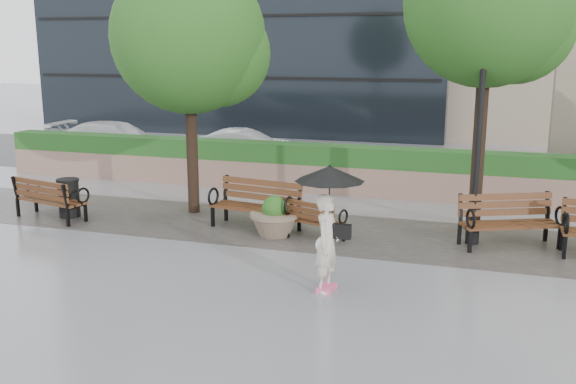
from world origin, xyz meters
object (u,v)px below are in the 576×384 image
(bench_3, at_px, (509,232))
(planter_left, at_px, (275,220))
(bench_0, at_px, (51,207))
(bench_2, at_px, (309,226))
(lamppost, at_px, (477,164))
(pedestrian, at_px, (328,216))
(bench_1, at_px, (256,215))
(trash_bin, at_px, (69,199))
(car_right, at_px, (245,147))
(car_left, at_px, (117,141))

(bench_3, bearing_deg, planter_left, 163.62)
(bench_0, relative_size, bench_2, 1.16)
(bench_0, distance_m, lamppost, 9.91)
(bench_0, xyz_separation_m, pedestrian, (7.48, -2.48, 1.01))
(bench_3, height_order, pedestrian, pedestrian)
(bench_1, xyz_separation_m, planter_left, (0.58, -0.37, 0.03))
(trash_bin, relative_size, pedestrian, 0.42)
(bench_1, height_order, pedestrian, pedestrian)
(bench_1, height_order, planter_left, bench_1)
(planter_left, bearing_deg, bench_2, 5.54)
(bench_3, height_order, planter_left, bench_3)
(bench_0, bearing_deg, car_right, -88.95)
(bench_0, distance_m, bench_2, 6.35)
(planter_left, xyz_separation_m, car_left, (-8.54, 7.32, 0.35))
(planter_left, distance_m, car_left, 11.25)
(trash_bin, bearing_deg, planter_left, -0.01)
(bench_0, xyz_separation_m, car_left, (-2.96, 7.64, 0.40))
(car_left, bearing_deg, lamppost, -120.36)
(bench_2, height_order, car_right, car_right)
(trash_bin, bearing_deg, bench_1, 4.54)
(planter_left, bearing_deg, trash_bin, 179.99)
(bench_0, relative_size, bench_1, 0.93)
(bench_2, relative_size, trash_bin, 1.90)
(car_left, bearing_deg, trash_bin, -158.88)
(bench_0, bearing_deg, lamppost, -160.57)
(bench_0, relative_size, car_left, 0.41)
(planter_left, relative_size, pedestrian, 0.50)
(bench_3, xyz_separation_m, planter_left, (-4.90, -0.68, 0.03))
(bench_1, distance_m, pedestrian, 4.15)
(bench_3, distance_m, lamppost, 1.58)
(pedestrian, bearing_deg, bench_3, -31.60)
(bench_3, distance_m, car_left, 14.99)
(bench_2, bearing_deg, planter_left, 26.26)
(bench_0, distance_m, pedestrian, 7.94)
(bench_0, bearing_deg, bench_1, -158.56)
(bench_1, height_order, lamppost, lamppost)
(bench_0, xyz_separation_m, trash_bin, (0.29, 0.32, 0.15))
(bench_2, relative_size, bench_3, 0.80)
(car_left, bearing_deg, pedestrian, -136.94)
(planter_left, bearing_deg, bench_0, -176.70)
(trash_bin, xyz_separation_m, car_left, (-3.25, 7.32, 0.25))
(trash_bin, bearing_deg, bench_3, 3.83)
(bench_1, height_order, bench_3, bench_1)
(bench_1, height_order, bench_2, bench_1)
(bench_2, xyz_separation_m, pedestrian, (1.14, -2.87, 1.06))
(car_right, bearing_deg, trash_bin, 160.83)
(lamppost, xyz_separation_m, car_left, (-12.71, 6.63, -1.02))
(bench_0, distance_m, bench_1, 5.05)
(lamppost, bearing_deg, bench_3, -0.64)
(car_right, bearing_deg, car_left, 89.04)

